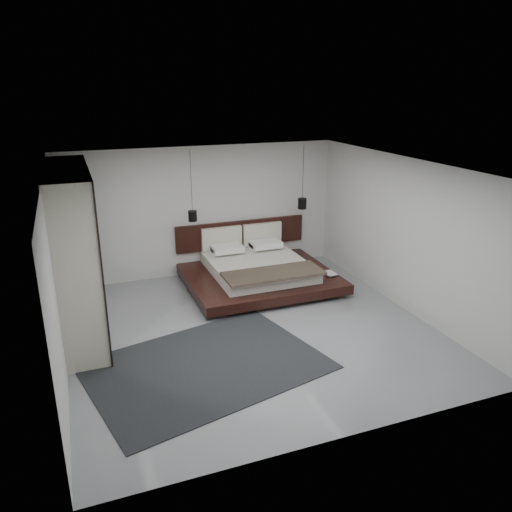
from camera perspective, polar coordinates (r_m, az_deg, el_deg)
name	(u,v)px	position (r m, az deg, el deg)	size (l,w,h in m)	color
floor	(251,329)	(8.72, -0.56, -8.40)	(6.00, 6.00, 0.00)	gray
ceiling	(251,167)	(7.82, -0.63, 10.10)	(6.00, 6.00, 0.00)	white
wall_back	(203,211)	(10.91, -6.07, 5.11)	(6.00, 6.00, 0.00)	silver
wall_front	(345,335)	(5.67, 10.08, -8.87)	(6.00, 6.00, 0.00)	silver
wall_left	(55,277)	(7.72, -21.99, -2.23)	(6.00, 6.00, 0.00)	silver
wall_right	(404,234)	(9.57, 16.53, 2.39)	(6.00, 6.00, 0.00)	silver
lattice_screen	(59,237)	(10.08, -21.61, 2.07)	(0.05, 0.90, 2.60)	black
bed	(258,270)	(10.49, 0.20, -1.66)	(3.00, 2.48, 1.11)	black
book_lower	(325,274)	(10.40, 7.91, -2.10)	(0.20, 0.28, 0.03)	#99724C
book_upper	(325,274)	(10.36, 7.90, -2.05)	(0.22, 0.30, 0.02)	#99724C
pendant_left	(193,216)	(10.23, -7.26, 4.60)	(0.18, 0.18, 1.43)	black
pendant_right	(302,203)	(11.03, 5.30, 6.01)	(0.19, 0.19, 1.38)	black
wardrobe	(75,253)	(8.67, -20.00, 0.30)	(0.67, 2.85, 2.80)	beige
rug	(206,365)	(7.73, -5.75, -12.34)	(3.38, 2.41, 0.01)	black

